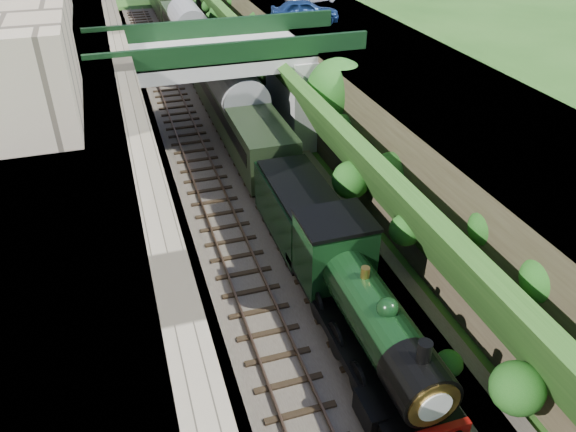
{
  "coord_description": "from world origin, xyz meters",
  "views": [
    {
      "loc": [
        -6.11,
        -9.48,
        15.67
      ],
      "look_at": [
        0.0,
        9.63,
        2.96
      ],
      "focal_mm": 35.0,
      "sensor_mm": 36.0,
      "label": 1
    }
  ],
  "objects_px": {
    "tree": "(338,92)",
    "tender": "(299,214)",
    "car_blue": "(305,11)",
    "road_bridge": "(232,81)",
    "locomotive": "(364,310)"
  },
  "relations": [
    {
      "from": "car_blue",
      "to": "tender",
      "type": "height_order",
      "value": "car_blue"
    },
    {
      "from": "road_bridge",
      "to": "car_blue",
      "type": "relative_size",
      "value": 3.43
    },
    {
      "from": "locomotive",
      "to": "tender",
      "type": "xyz_separation_m",
      "value": [
        -0.0,
        7.36,
        -0.27
      ]
    },
    {
      "from": "road_bridge",
      "to": "car_blue",
      "type": "xyz_separation_m",
      "value": [
        6.1,
        3.93,
        2.97
      ]
    },
    {
      "from": "tender",
      "to": "locomotive",
      "type": "bearing_deg",
      "value": -90.0
    },
    {
      "from": "tree",
      "to": "locomotive",
      "type": "height_order",
      "value": "tree"
    },
    {
      "from": "locomotive",
      "to": "road_bridge",
      "type": "bearing_deg",
      "value": 90.75
    },
    {
      "from": "tree",
      "to": "tender",
      "type": "height_order",
      "value": "tree"
    },
    {
      "from": "tree",
      "to": "car_blue",
      "type": "distance_m",
      "value": 9.55
    },
    {
      "from": "car_blue",
      "to": "tender",
      "type": "relative_size",
      "value": 0.78
    },
    {
      "from": "road_bridge",
      "to": "tree",
      "type": "bearing_deg",
      "value": -46.56
    },
    {
      "from": "road_bridge",
      "to": "locomotive",
      "type": "relative_size",
      "value": 1.56
    },
    {
      "from": "tender",
      "to": "road_bridge",
      "type": "bearing_deg",
      "value": 91.19
    },
    {
      "from": "tender",
      "to": "car_blue",
      "type": "bearing_deg",
      "value": 70.21
    },
    {
      "from": "car_blue",
      "to": "locomotive",
      "type": "relative_size",
      "value": 0.46
    }
  ]
}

